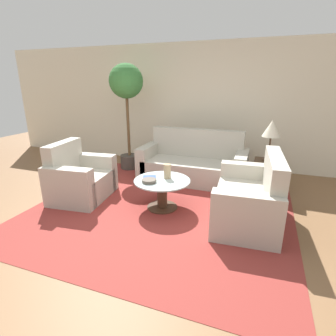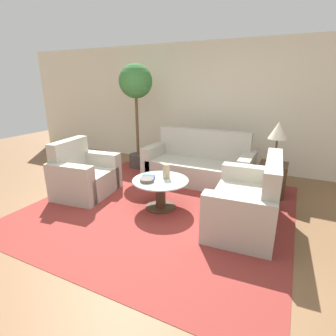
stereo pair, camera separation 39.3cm
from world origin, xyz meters
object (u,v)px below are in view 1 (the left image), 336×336
(bowl, at_px, (149,181))
(book_stack, at_px, (150,178))
(sofa_main, at_px, (193,165))
(potted_plant, at_px, (127,92))
(coffee_table, at_px, (162,190))
(table_lamp, at_px, (272,130))
(vase, at_px, (167,171))
(armchair, at_px, (79,180))
(loveseat, at_px, (252,200))

(bowl, bearing_deg, book_stack, 111.10)
(sofa_main, height_order, potted_plant, potted_plant)
(sofa_main, bearing_deg, bowl, -99.67)
(coffee_table, xyz_separation_m, table_lamp, (1.43, 1.26, 0.77))
(coffee_table, xyz_separation_m, vase, (0.04, 0.10, 0.27))
(book_stack, bearing_deg, table_lamp, 15.28)
(armchair, bearing_deg, coffee_table, -92.73)
(bowl, height_order, book_stack, bowl)
(loveseat, height_order, coffee_table, loveseat)
(loveseat, bearing_deg, potted_plant, -123.16)
(coffee_table, bearing_deg, book_stack, -170.20)
(coffee_table, relative_size, vase, 3.83)
(loveseat, bearing_deg, coffee_table, -90.55)
(armchair, xyz_separation_m, bowl, (1.27, -0.06, 0.17))
(sofa_main, height_order, table_lamp, table_lamp)
(sofa_main, relative_size, coffee_table, 2.41)
(coffee_table, height_order, vase, vase)
(potted_plant, distance_m, vase, 2.28)
(table_lamp, bearing_deg, potted_plant, 173.93)
(potted_plant, relative_size, bowl, 10.62)
(sofa_main, relative_size, loveseat, 1.38)
(vase, bearing_deg, sofa_main, 86.63)
(sofa_main, height_order, bowl, sofa_main)
(sofa_main, xyz_separation_m, bowl, (-0.26, -1.50, 0.17))
(armchair, xyz_separation_m, book_stack, (1.22, 0.06, 0.17))
(armchair, distance_m, bowl, 1.28)
(armchair, bearing_deg, book_stack, -93.64)
(armchair, relative_size, table_lamp, 1.56)
(vase, relative_size, bowl, 1.05)
(sofa_main, relative_size, armchair, 1.85)
(loveseat, relative_size, coffee_table, 1.74)
(coffee_table, distance_m, book_stack, 0.26)
(coffee_table, relative_size, table_lamp, 1.20)
(loveseat, distance_m, book_stack, 1.46)
(bowl, bearing_deg, table_lamp, 41.96)
(book_stack, bearing_deg, coffee_table, -13.51)
(table_lamp, bearing_deg, sofa_main, 176.16)
(vase, height_order, bowl, vase)
(loveseat, xyz_separation_m, vase, (-1.22, 0.03, 0.26))
(sofa_main, distance_m, coffee_table, 1.35)
(armchair, xyz_separation_m, potted_plant, (0.04, 1.65, 1.30))
(coffee_table, xyz_separation_m, book_stack, (-0.18, -0.03, 0.18))
(table_lamp, height_order, bowl, table_lamp)
(potted_plant, xyz_separation_m, vase, (1.41, -1.45, -1.05))
(coffee_table, bearing_deg, loveseat, 3.20)
(sofa_main, xyz_separation_m, table_lamp, (1.31, -0.09, 0.76))
(potted_plant, xyz_separation_m, bowl, (1.23, -1.71, -1.13))
(potted_plant, bearing_deg, coffee_table, -48.64)
(loveseat, xyz_separation_m, potted_plant, (-2.63, 1.48, 1.30))
(table_lamp, relative_size, bowl, 3.37)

